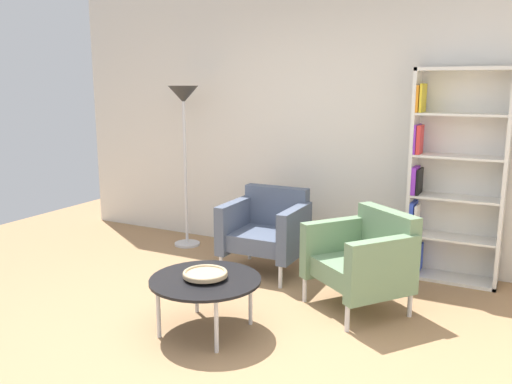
{
  "coord_description": "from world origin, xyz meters",
  "views": [
    {
      "loc": [
        1.75,
        -2.7,
        1.76
      ],
      "look_at": [
        -0.09,
        0.84,
        0.95
      ],
      "focal_mm": 37.49,
      "sensor_mm": 36.0,
      "label": 1
    }
  ],
  "objects": [
    {
      "name": "ground_plane",
      "position": [
        0.0,
        0.0,
        0.0
      ],
      "size": [
        8.32,
        8.32,
        0.0
      ],
      "primitive_type": "plane",
      "color": "#9E7751"
    },
    {
      "name": "armchair_spare_guest",
      "position": [
        0.65,
        1.25,
        0.41
      ],
      "size": [
        0.95,
        0.94,
        0.78
      ],
      "rotation": [
        0.0,
        0.0,
        -0.64
      ],
      "color": "slate",
      "rests_on": "ground_plane"
    },
    {
      "name": "decorative_bowl",
      "position": [
        -0.24,
        0.33,
        0.43
      ],
      "size": [
        0.32,
        0.32,
        0.05
      ],
      "color": "tan",
      "rests_on": "coffee_table_low"
    },
    {
      "name": "armchair_near_window",
      "position": [
        -0.41,
        1.68,
        0.41
      ],
      "size": [
        0.73,
        0.67,
        0.78
      ],
      "rotation": [
        0.0,
        0.0,
        0.02
      ],
      "color": "#4C566B",
      "rests_on": "ground_plane"
    },
    {
      "name": "floor_lamp_torchiere",
      "position": [
        -1.57,
        2.01,
        1.45
      ],
      "size": [
        0.32,
        0.32,
        1.74
      ],
      "color": "silver",
      "rests_on": "ground_plane"
    },
    {
      "name": "plaster_back_panel",
      "position": [
        0.0,
        2.46,
        1.45
      ],
      "size": [
        6.4,
        0.12,
        2.9
      ],
      "primitive_type": "cube",
      "color": "silver",
      "rests_on": "ground_plane"
    },
    {
      "name": "coffee_table_low",
      "position": [
        -0.24,
        0.33,
        0.37
      ],
      "size": [
        0.8,
        0.8,
        0.4
      ],
      "color": "black",
      "rests_on": "ground_plane"
    },
    {
      "name": "bookshelf_tall",
      "position": [
        1.13,
        2.26,
        0.92
      ],
      "size": [
        0.8,
        0.3,
        1.9
      ],
      "color": "silver",
      "rests_on": "ground_plane"
    }
  ]
}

